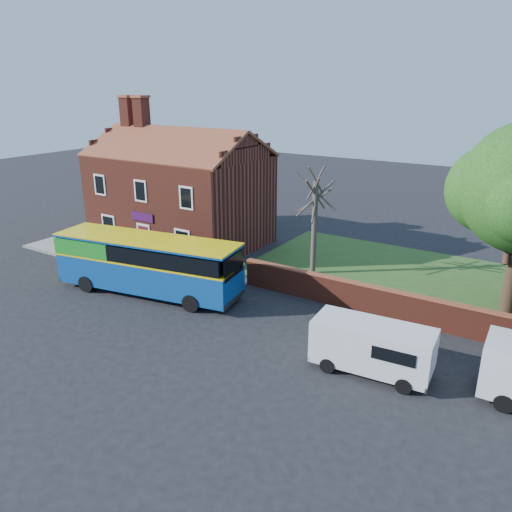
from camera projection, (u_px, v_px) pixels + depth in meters
The scene contains 9 objects.
ground at pixel (141, 319), 25.63m from camera, with size 120.00×120.00×0.00m, color black.
pavement at pixel (127, 262), 33.74m from camera, with size 18.00×3.50×0.12m, color gray.
kerb at pixel (107, 269), 32.34m from camera, with size 18.00×0.15×0.14m, color slate.
grass_strip at pixel (460, 289), 29.39m from camera, with size 26.00×12.00×0.04m, color #426B28.
shop_building at pixel (180, 197), 37.23m from camera, with size 12.30×8.13×10.50m.
boundary_wall at pixel (436, 314), 24.35m from camera, with size 22.00×0.38×1.60m.
bus at pixel (143, 261), 28.40m from camera, with size 11.18×4.55×3.31m.
van_near at pixel (373, 346), 20.63m from camera, with size 5.05×2.33×2.16m.
bare_tree at pixel (314, 223), 30.74m from camera, with size 2.43×2.90×6.48m.
Camera 1 is at (17.40, -16.34, 11.52)m, focal length 35.00 mm.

